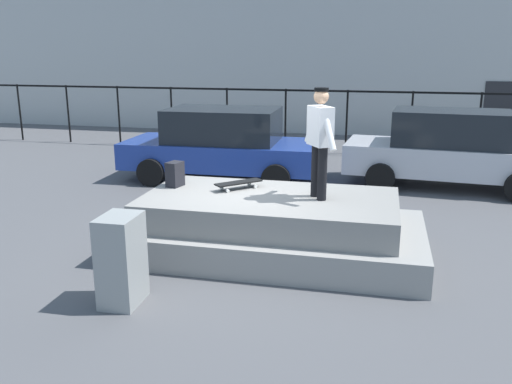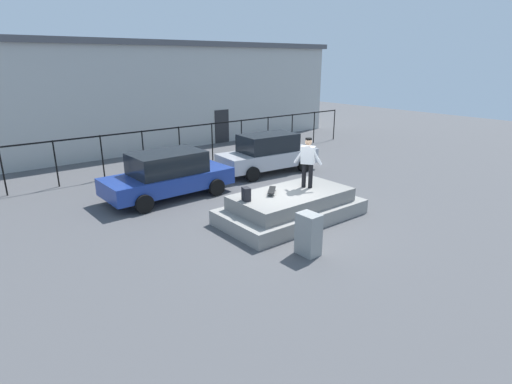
% 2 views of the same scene
% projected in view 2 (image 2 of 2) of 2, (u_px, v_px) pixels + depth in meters
% --- Properties ---
extents(ground_plane, '(60.00, 60.00, 0.00)m').
position_uv_depth(ground_plane, '(283.00, 221.00, 13.11)').
color(ground_plane, '#4C4C4F').
extents(concrete_ledge, '(4.69, 2.46, 0.90)m').
position_uv_depth(concrete_ledge, '(291.00, 207.00, 13.19)').
color(concrete_ledge, gray).
rests_on(concrete_ledge, ground_plane).
extents(skateboarder, '(0.58, 0.84, 1.64)m').
position_uv_depth(skateboarder, '(308.00, 159.00, 13.22)').
color(skateboarder, black).
rests_on(skateboarder, concrete_ledge).
extents(skateboard, '(0.70, 0.70, 0.12)m').
position_uv_depth(skateboard, '(272.00, 190.00, 12.89)').
color(skateboard, black).
rests_on(skateboard, concrete_ledge).
extents(backpack, '(0.26, 0.32, 0.40)m').
position_uv_depth(backpack, '(246.00, 194.00, 12.19)').
color(backpack, black).
rests_on(backpack, concrete_ledge).
extents(car_blue_sedan_near, '(4.75, 2.28, 1.71)m').
position_uv_depth(car_blue_sedan_near, '(168.00, 174.00, 15.14)').
color(car_blue_sedan_near, navy).
rests_on(car_blue_sedan_near, ground_plane).
extents(car_silver_sedan_mid, '(4.69, 2.26, 1.75)m').
position_uv_depth(car_silver_sedan_mid, '(268.00, 153.00, 18.52)').
color(car_silver_sedan_mid, '#B7B7BC').
rests_on(car_silver_sedan_mid, ground_plane).
extents(utility_box, '(0.45, 0.61, 1.14)m').
position_uv_depth(utility_box, '(308.00, 234.00, 10.70)').
color(utility_box, gray).
rests_on(utility_box, ground_plane).
extents(fence_row, '(24.06, 0.06, 1.90)m').
position_uv_depth(fence_row, '(162.00, 142.00, 18.98)').
color(fence_row, black).
rests_on(fence_row, ground_plane).
extents(warehouse_building, '(29.53, 7.49, 5.92)m').
position_uv_depth(warehouse_building, '(104.00, 95.00, 23.80)').
color(warehouse_building, '#B2B2AD').
rests_on(warehouse_building, ground_plane).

